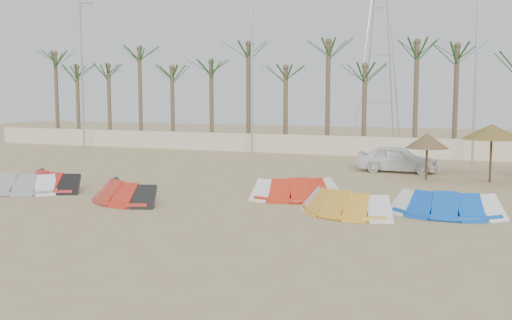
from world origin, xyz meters
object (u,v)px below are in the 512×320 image
at_px(kite_red_right, 300,187).
at_px(kite_blue, 447,202).
at_px(parasol_left, 427,141).
at_px(kite_grey, 21,182).
at_px(parasol_mid, 492,132).
at_px(car, 397,159).
at_px(kite_red_mid, 129,190).
at_px(kite_orange, 346,201).
at_px(kite_red_left, 55,179).

bearing_deg(kite_red_right, kite_blue, -11.49).
bearing_deg(parasol_left, kite_grey, -146.75).
bearing_deg(parasol_mid, kite_grey, -150.50).
height_order(parasol_mid, car, parasol_mid).
height_order(kite_red_mid, parasol_mid, parasol_mid).
height_order(kite_orange, parasol_mid, parasol_mid).
bearing_deg(kite_blue, parasol_left, 100.14).
relative_size(kite_blue, parasol_mid, 1.31).
relative_size(kite_grey, kite_orange, 1.01).
bearing_deg(kite_orange, kite_blue, 19.48).
bearing_deg(kite_grey, kite_blue, 5.96).
xyz_separation_m(parasol_mid, car, (-4.46, 2.05, -1.62)).
bearing_deg(kite_orange, kite_red_right, 136.19).
relative_size(kite_red_mid, parasol_left, 1.80).
bearing_deg(kite_orange, parasol_left, 79.75).
bearing_deg(kite_red_left, parasol_mid, 27.90).
height_order(kite_blue, parasol_left, parasol_left).
bearing_deg(kite_red_mid, parasol_left, 45.81).
xyz_separation_m(kite_red_left, parasol_left, (14.25, 8.80, 1.41)).
bearing_deg(parasol_left, kite_red_left, -148.30).
height_order(kite_grey, parasol_left, parasol_left).
relative_size(kite_red_mid, kite_blue, 1.12).
xyz_separation_m(kite_blue, parasol_mid, (1.33, 8.37, 1.89)).
bearing_deg(kite_orange, kite_grey, -177.37).
xyz_separation_m(parasol_left, parasol_mid, (2.78, 0.22, 0.48)).
distance_m(kite_red_mid, parasol_left, 14.03).
relative_size(parasol_mid, car, 0.65).
relative_size(kite_blue, parasol_left, 1.60).
distance_m(kite_red_left, parasol_left, 16.81).
height_order(kite_blue, parasol_mid, parasol_mid).
bearing_deg(kite_grey, parasol_mid, 29.50).
relative_size(kite_orange, car, 0.91).
bearing_deg(kite_red_mid, kite_red_right, 27.28).
bearing_deg(kite_orange, car, 90.01).
height_order(kite_red_left, kite_orange, same).
bearing_deg(kite_red_right, car, 76.10).
height_order(kite_grey, kite_orange, same).
bearing_deg(parasol_mid, car, 155.28).
height_order(kite_red_right, car, car).
bearing_deg(kite_red_left, kite_grey, -127.05).
relative_size(kite_grey, kite_red_mid, 0.95).
xyz_separation_m(kite_red_right, parasol_left, (3.98, 7.05, 1.41)).
height_order(kite_orange, kite_blue, same).
relative_size(kite_blue, car, 0.86).
bearing_deg(kite_red_right, kite_red_mid, -152.72).
distance_m(kite_grey, parasol_left, 18.07).
relative_size(kite_red_mid, kite_red_right, 1.01).
height_order(kite_red_right, kite_orange, same).
bearing_deg(kite_blue, kite_grey, -174.04).
bearing_deg(kite_red_left, parasol_left, 31.70).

